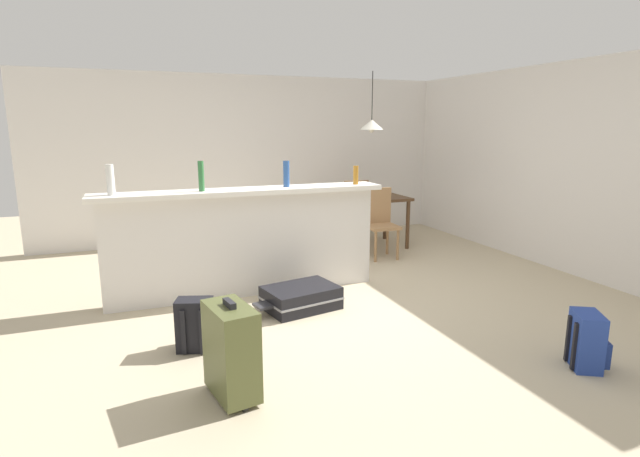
{
  "coord_description": "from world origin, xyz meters",
  "views": [
    {
      "loc": [
        -1.87,
        -4.56,
        1.75
      ],
      "look_at": [
        0.02,
        0.34,
        0.66
      ],
      "focal_mm": 27.74,
      "sensor_mm": 36.0,
      "label": 1
    }
  ],
  "objects_px": {
    "bottle_green": "(201,176)",
    "pendant_lamp": "(372,125)",
    "bottle_white": "(110,180)",
    "backpack_blue": "(587,342)",
    "dining_table": "(367,203)",
    "suitcase_upright_olive": "(231,351)",
    "bottle_blue": "(286,174)",
    "bottle_amber": "(356,175)",
    "suitcase_flat_black": "(301,298)",
    "backpack_black": "(195,325)",
    "dining_chair_far_side": "(353,206)",
    "dining_chair_near_partition": "(380,219)"
  },
  "relations": [
    {
      "from": "bottle_green",
      "to": "pendant_lamp",
      "type": "bearing_deg",
      "value": 30.16
    },
    {
      "from": "bottle_white",
      "to": "bottle_green",
      "type": "height_order",
      "value": "bottle_green"
    },
    {
      "from": "backpack_blue",
      "to": "dining_table",
      "type": "bearing_deg",
      "value": 87.74
    },
    {
      "from": "dining_table",
      "to": "suitcase_upright_olive",
      "type": "xyz_separation_m",
      "value": [
        -2.67,
        -3.43,
        -0.32
      ]
    },
    {
      "from": "bottle_white",
      "to": "bottle_blue",
      "type": "height_order",
      "value": "bottle_white"
    },
    {
      "from": "bottle_white",
      "to": "dining_table",
      "type": "bearing_deg",
      "value": 23.26
    },
    {
      "from": "bottle_amber",
      "to": "suitcase_flat_black",
      "type": "bearing_deg",
      "value": -145.53
    },
    {
      "from": "suitcase_flat_black",
      "to": "backpack_black",
      "type": "relative_size",
      "value": 2.09
    },
    {
      "from": "bottle_green",
      "to": "backpack_black",
      "type": "bearing_deg",
      "value": -102.5
    },
    {
      "from": "bottle_amber",
      "to": "backpack_blue",
      "type": "bearing_deg",
      "value": -73.65
    },
    {
      "from": "bottle_white",
      "to": "backpack_black",
      "type": "relative_size",
      "value": 0.68
    },
    {
      "from": "backpack_black",
      "to": "backpack_blue",
      "type": "xyz_separation_m",
      "value": [
        2.64,
        -1.34,
        0.0
      ]
    },
    {
      "from": "suitcase_flat_black",
      "to": "backpack_blue",
      "type": "relative_size",
      "value": 2.09
    },
    {
      "from": "dining_table",
      "to": "dining_chair_far_side",
      "type": "relative_size",
      "value": 1.18
    },
    {
      "from": "dining_table",
      "to": "pendant_lamp",
      "type": "distance_m",
      "value": 1.12
    },
    {
      "from": "backpack_blue",
      "to": "suitcase_upright_olive",
      "type": "bearing_deg",
      "value": 168.22
    },
    {
      "from": "bottle_amber",
      "to": "suitcase_upright_olive",
      "type": "distance_m",
      "value": 2.79
    },
    {
      "from": "bottle_green",
      "to": "suitcase_upright_olive",
      "type": "distance_m",
      "value": 2.18
    },
    {
      "from": "dining_chair_near_partition",
      "to": "suitcase_flat_black",
      "type": "bearing_deg",
      "value": -137.95
    },
    {
      "from": "bottle_white",
      "to": "dining_chair_near_partition",
      "type": "distance_m",
      "value": 3.46
    },
    {
      "from": "pendant_lamp",
      "to": "bottle_green",
      "type": "bearing_deg",
      "value": -149.84
    },
    {
      "from": "backpack_blue",
      "to": "suitcase_upright_olive",
      "type": "distance_m",
      "value": 2.57
    },
    {
      "from": "bottle_amber",
      "to": "dining_chair_far_side",
      "type": "height_order",
      "value": "bottle_amber"
    },
    {
      "from": "bottle_white",
      "to": "bottle_amber",
      "type": "xyz_separation_m",
      "value": [
        2.48,
        -0.03,
        -0.04
      ]
    },
    {
      "from": "bottle_blue",
      "to": "suitcase_flat_black",
      "type": "bearing_deg",
      "value": -96.06
    },
    {
      "from": "bottle_amber",
      "to": "backpack_black",
      "type": "height_order",
      "value": "bottle_amber"
    },
    {
      "from": "bottle_blue",
      "to": "bottle_white",
      "type": "bearing_deg",
      "value": -179.22
    },
    {
      "from": "dining_table",
      "to": "pendant_lamp",
      "type": "relative_size",
      "value": 1.29
    },
    {
      "from": "bottle_green",
      "to": "backpack_blue",
      "type": "xyz_separation_m",
      "value": [
        2.39,
        -2.49,
        -1.07
      ]
    },
    {
      "from": "pendant_lamp",
      "to": "suitcase_flat_black",
      "type": "height_order",
      "value": "pendant_lamp"
    },
    {
      "from": "pendant_lamp",
      "to": "dining_chair_far_side",
      "type": "bearing_deg",
      "value": 95.66
    },
    {
      "from": "suitcase_flat_black",
      "to": "bottle_amber",
      "type": "bearing_deg",
      "value": 34.47
    },
    {
      "from": "dining_table",
      "to": "pendant_lamp",
      "type": "bearing_deg",
      "value": 36.53
    },
    {
      "from": "suitcase_upright_olive",
      "to": "suitcase_flat_black",
      "type": "bearing_deg",
      "value": 55.57
    },
    {
      "from": "bottle_blue",
      "to": "backpack_blue",
      "type": "relative_size",
      "value": 0.65
    },
    {
      "from": "bottle_white",
      "to": "backpack_black",
      "type": "distance_m",
      "value": 1.67
    },
    {
      "from": "bottle_white",
      "to": "dining_chair_far_side",
      "type": "xyz_separation_m",
      "value": [
        3.4,
        1.99,
        -0.75
      ]
    },
    {
      "from": "bottle_white",
      "to": "backpack_black",
      "type": "height_order",
      "value": "bottle_white"
    },
    {
      "from": "dining_chair_near_partition",
      "to": "bottle_amber",
      "type": "bearing_deg",
      "value": -131.38
    },
    {
      "from": "bottle_blue",
      "to": "suitcase_upright_olive",
      "type": "height_order",
      "value": "bottle_blue"
    },
    {
      "from": "suitcase_flat_black",
      "to": "bottle_blue",
      "type": "bearing_deg",
      "value": 83.94
    },
    {
      "from": "bottle_amber",
      "to": "dining_table",
      "type": "xyz_separation_m",
      "value": [
        0.88,
        1.48,
        -0.57
      ]
    },
    {
      "from": "dining_chair_far_side",
      "to": "bottle_green",
      "type": "bearing_deg",
      "value": -142.1
    },
    {
      "from": "suitcase_flat_black",
      "to": "bottle_green",
      "type": "bearing_deg",
      "value": 144.0
    },
    {
      "from": "pendant_lamp",
      "to": "suitcase_upright_olive",
      "type": "distance_m",
      "value": 4.67
    },
    {
      "from": "bottle_amber",
      "to": "suitcase_upright_olive",
      "type": "bearing_deg",
      "value": -132.47
    },
    {
      "from": "bottle_white",
      "to": "dining_chair_near_partition",
      "type": "xyz_separation_m",
      "value": [
        3.27,
        0.86,
        -0.75
      ]
    },
    {
      "from": "suitcase_flat_black",
      "to": "dining_chair_far_side",
      "type": "bearing_deg",
      "value": 55.89
    },
    {
      "from": "bottle_green",
      "to": "bottle_amber",
      "type": "bearing_deg",
      "value": -0.42
    },
    {
      "from": "dining_chair_near_partition",
      "to": "backpack_blue",
      "type": "distance_m",
      "value": 3.38
    }
  ]
}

